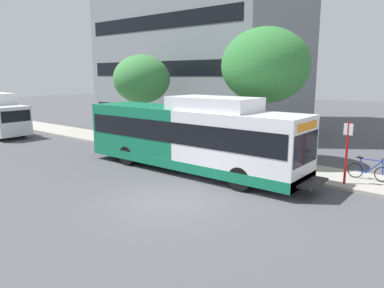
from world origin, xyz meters
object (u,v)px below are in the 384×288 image
at_px(transit_bus, 190,137).
at_px(street_tree_near_stop, 265,66).
at_px(bus_stop_sign_pole, 347,148).
at_px(street_tree_mid_block, 142,79).
at_px(bicycle_parked, 369,170).

bearing_deg(transit_bus, street_tree_near_stop, -27.17).
distance_m(transit_bus, street_tree_near_stop, 5.39).
relative_size(bus_stop_sign_pole, street_tree_mid_block, 0.45).
bearing_deg(street_tree_near_stop, transit_bus, 152.83).
distance_m(transit_bus, bicycle_parked, 8.08).
xyz_separation_m(transit_bus, street_tree_mid_block, (3.90, 7.39, 2.62)).
bearing_deg(transit_bus, bicycle_parked, -65.64).
bearing_deg(bicycle_parked, transit_bus, 114.36).
bearing_deg(bicycle_parked, bus_stop_sign_pole, 151.88).
height_order(transit_bus, bicycle_parked, transit_bus).
distance_m(street_tree_near_stop, street_tree_mid_block, 9.34).
height_order(bicycle_parked, street_tree_mid_block, street_tree_mid_block).
relative_size(transit_bus, bicycle_parked, 6.96).
bearing_deg(street_tree_near_stop, street_tree_mid_block, 88.97).
xyz_separation_m(street_tree_near_stop, street_tree_mid_block, (0.17, 9.31, -0.76)).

